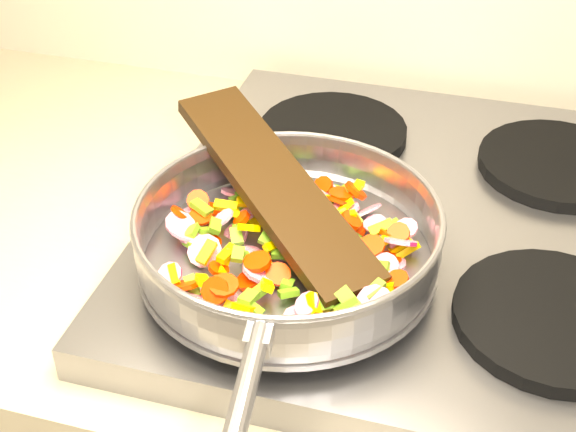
# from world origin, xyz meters

# --- Properties ---
(cooktop) EXTENTS (0.60, 0.60, 0.04)m
(cooktop) POSITION_xyz_m (-0.70, 1.67, 0.92)
(cooktop) COLOR #939399
(cooktop) RESTS_ON counter_top
(grate_fl) EXTENTS (0.19, 0.19, 0.02)m
(grate_fl) POSITION_xyz_m (-0.84, 1.52, 0.95)
(grate_fl) COLOR black
(grate_fl) RESTS_ON cooktop
(grate_fr) EXTENTS (0.19, 0.19, 0.02)m
(grate_fr) POSITION_xyz_m (-0.56, 1.52, 0.95)
(grate_fr) COLOR black
(grate_fr) RESTS_ON cooktop
(grate_bl) EXTENTS (0.19, 0.19, 0.02)m
(grate_bl) POSITION_xyz_m (-0.84, 1.81, 0.95)
(grate_bl) COLOR black
(grate_bl) RESTS_ON cooktop
(grate_br) EXTENTS (0.19, 0.19, 0.02)m
(grate_br) POSITION_xyz_m (-0.56, 1.81, 0.95)
(grate_br) COLOR black
(grate_br) RESTS_ON cooktop
(saute_pan) EXTENTS (0.35, 0.51, 0.06)m
(saute_pan) POSITION_xyz_m (-0.82, 1.53, 0.99)
(saute_pan) COLOR #9E9EA5
(saute_pan) RESTS_ON grate_fl
(vegetable_heap) EXTENTS (0.26, 0.26, 0.05)m
(vegetable_heap) POSITION_xyz_m (-0.82, 1.54, 0.98)
(vegetable_heap) COLOR #C1124E
(vegetable_heap) RESTS_ON saute_pan
(wooden_spatula) EXTENTS (0.28, 0.27, 0.07)m
(wooden_spatula) POSITION_xyz_m (-0.85, 1.58, 1.01)
(wooden_spatula) COLOR black
(wooden_spatula) RESTS_ON saute_pan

